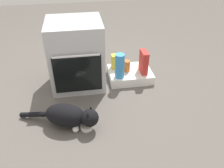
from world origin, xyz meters
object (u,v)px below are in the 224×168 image
object	(u,v)px
oven	(76,55)
snack_bag	(116,61)
cat	(69,116)
cereal_box	(144,62)
water_bottle	(120,66)
food_bowl	(87,126)
pantry_cabinet	(130,74)
sauce_jar	(127,66)

from	to	relation	value
oven	snack_bag	distance (m)	0.53
cat	cereal_box	size ratio (longest dim) A/B	2.78
water_bottle	food_bowl	bearing A→B (deg)	-123.42
oven	cereal_box	xyz separation A→B (m)	(0.79, -0.04, -0.14)
pantry_cabinet	cat	size ratio (longest dim) A/B	0.68
food_bowl	snack_bag	bearing A→B (deg)	63.77
sauce_jar	water_bottle	world-z (taller)	water_bottle
pantry_cabinet	cereal_box	distance (m)	0.25
sauce_jar	snack_bag	xyz separation A→B (m)	(-0.12, 0.10, 0.02)
sauce_jar	water_bottle	distance (m)	0.18
cereal_box	water_bottle	distance (m)	0.31
oven	cat	bearing A→B (deg)	-98.63
cat	food_bowl	bearing A→B (deg)	0.00
cat	sauce_jar	xyz separation A→B (m)	(0.71, 0.74, 0.05)
oven	pantry_cabinet	distance (m)	0.73
food_bowl	sauce_jar	xyz separation A→B (m)	(0.56, 0.80, 0.16)
snack_bag	water_bottle	xyz separation A→B (m)	(0.00, -0.22, 0.06)
sauce_jar	cereal_box	bearing A→B (deg)	-16.74
cat	water_bottle	distance (m)	0.87
oven	snack_bag	xyz separation A→B (m)	(0.48, 0.11, -0.19)
cat	cereal_box	distance (m)	1.14
cereal_box	water_bottle	world-z (taller)	water_bottle
pantry_cabinet	food_bowl	world-z (taller)	pantry_cabinet
snack_bag	cat	bearing A→B (deg)	-125.29
cat	water_bottle	size ratio (longest dim) A/B	2.59
cereal_box	sauce_jar	bearing A→B (deg)	163.26
pantry_cabinet	food_bowl	bearing A→B (deg)	-127.15
oven	sauce_jar	bearing A→B (deg)	1.34
cereal_box	snack_bag	size ratio (longest dim) A/B	1.56
cat	snack_bag	bearing A→B (deg)	76.65
food_bowl	pantry_cabinet	bearing A→B (deg)	52.85
food_bowl	water_bottle	world-z (taller)	water_bottle
food_bowl	cat	bearing A→B (deg)	158.05
sauce_jar	cat	bearing A→B (deg)	-133.79
pantry_cabinet	sauce_jar	bearing A→B (deg)	176.07
water_bottle	snack_bag	bearing A→B (deg)	91.05
pantry_cabinet	snack_bag	distance (m)	0.24
oven	water_bottle	bearing A→B (deg)	-12.65
pantry_cabinet	water_bottle	xyz separation A→B (m)	(-0.16, -0.12, 0.21)
oven	cereal_box	world-z (taller)	oven
cat	water_bottle	xyz separation A→B (m)	(0.60, 0.62, 0.13)
food_bowl	cat	distance (m)	0.19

